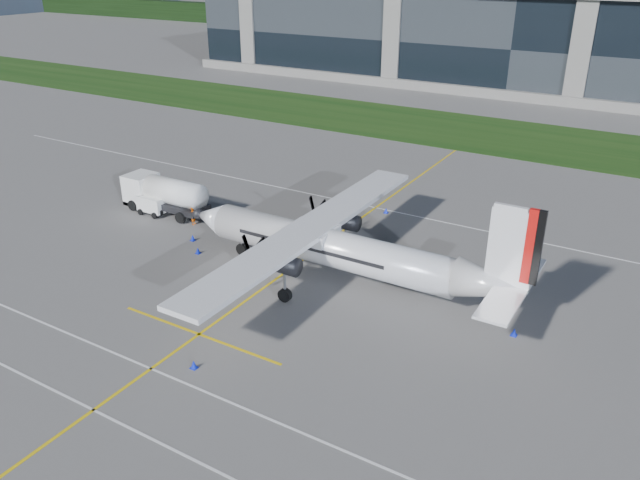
{
  "coord_description": "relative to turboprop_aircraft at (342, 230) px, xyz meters",
  "views": [
    {
      "loc": [
        25.57,
        -29.49,
        20.89
      ],
      "look_at": [
        5.39,
        4.22,
        2.8
      ],
      "focal_mm": 35.0,
      "sensor_mm": 36.0,
      "label": 1
    }
  ],
  "objects": [
    {
      "name": "terminal_building",
      "position": [
        -7.16,
        75.93,
        3.48
      ],
      "size": [
        120.0,
        20.0,
        15.0
      ],
      "primitive_type": "cube",
      "color": "black",
      "rests_on": "ground"
    },
    {
      "name": "baggage_tug",
      "position": [
        -20.3,
        2.56,
        -3.19
      ],
      "size": [
        2.76,
        1.65,
        1.65
      ],
      "primitive_type": null,
      "color": "white",
      "rests_on": "ground"
    },
    {
      "name": "grass_strip",
      "position": [
        -7.16,
        43.93,
        -4.0
      ],
      "size": [
        400.0,
        18.0,
        0.04
      ],
      "primitive_type": "cube",
      "color": "#15380F",
      "rests_on": "ground"
    },
    {
      "name": "safety_cone_stbdwing",
      "position": [
        -2.82,
        13.27,
        -3.77
      ],
      "size": [
        0.36,
        0.36,
        0.5
      ],
      "primitive_type": "cone",
      "color": "#0B1DC4",
      "rests_on": "ground"
    },
    {
      "name": "safety_cone_nose_stbd",
      "position": [
        -11.36,
        1.98,
        -3.77
      ],
      "size": [
        0.36,
        0.36,
        0.5
      ],
      "primitive_type": "cone",
      "color": "#0B1DC4",
      "rests_on": "ground"
    },
    {
      "name": "safety_cone_portwing",
      "position": [
        -2.16,
        -12.8,
        -3.77
      ],
      "size": [
        0.36,
        0.36,
        0.5
      ],
      "primitive_type": "cone",
      "color": "#0B1DC4",
      "rests_on": "ground"
    },
    {
      "name": "ground_crew_person",
      "position": [
        -15.69,
        2.61,
        -3.12
      ],
      "size": [
        0.69,
        0.84,
        1.8
      ],
      "primitive_type": "imported",
      "rotation": [
        0.0,
        0.0,
        1.82
      ],
      "color": "#F25907",
      "rests_on": "ground"
    },
    {
      "name": "safety_cone_tail",
      "position": [
        12.17,
        -0.45,
        -3.77
      ],
      "size": [
        0.36,
        0.36,
        0.5
      ],
      "primitive_type": "cone",
      "color": "#0B1DC4",
      "rests_on": "ground"
    },
    {
      "name": "safety_cone_nose_port",
      "position": [
        -11.65,
        -1.55,
        -3.77
      ],
      "size": [
        0.36,
        0.36,
        0.5
      ],
      "primitive_type": "cone",
      "color": "#0B1DC4",
      "rests_on": "ground"
    },
    {
      "name": "fuel_tanker_truck",
      "position": [
        -20.19,
        3.47,
        -2.4
      ],
      "size": [
        8.63,
        2.8,
        3.24
      ],
      "primitive_type": null,
      "color": "white",
      "rests_on": "ground"
    },
    {
      "name": "ground",
      "position": [
        -7.16,
        35.93,
        -4.02
      ],
      "size": [
        400.0,
        400.0,
        0.0
      ],
      "primitive_type": "plane",
      "color": "#5A5755",
      "rests_on": "ground"
    },
    {
      "name": "tree_line",
      "position": [
        -7.16,
        135.93,
        -1.02
      ],
      "size": [
        400.0,
        6.0,
        6.0
      ],
      "primitive_type": "cube",
      "color": "black",
      "rests_on": "ground"
    },
    {
      "name": "white_lane_line",
      "position": [
        -7.16,
        -18.07,
        -4.01
      ],
      "size": [
        90.0,
        0.15,
        0.01
      ],
      "primitive_type": "cube",
      "color": "white",
      "rests_on": "ground"
    },
    {
      "name": "yellow_taxiway_centerline",
      "position": [
        -4.16,
        5.93,
        -4.01
      ],
      "size": [
        0.2,
        70.0,
        0.01
      ],
      "primitive_type": "cube",
      "color": "yellow",
      "rests_on": "ground"
    },
    {
      "name": "turboprop_aircraft",
      "position": [
        0.0,
        0.0,
        0.0
      ],
      "size": [
        25.83,
        26.79,
        8.04
      ],
      "primitive_type": null,
      "color": "white",
      "rests_on": "ground"
    },
    {
      "name": "safety_cone_fwd",
      "position": [
        -13.57,
        0.04,
        -3.77
      ],
      "size": [
        0.36,
        0.36,
        0.5
      ],
      "primitive_type": "cone",
      "color": "#0B1DC4",
      "rests_on": "ground"
    }
  ]
}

